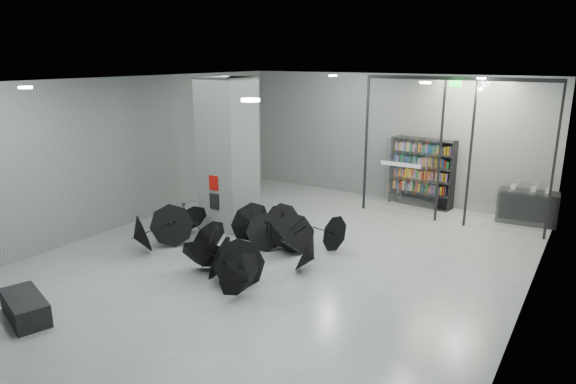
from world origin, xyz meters
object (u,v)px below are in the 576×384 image
Objects in this scene: shop_counter at (527,207)px; umbrella_cluster at (243,244)px; column at (228,154)px; bookshelf at (422,172)px; bench at (25,307)px.

umbrella_cluster is at bearing -135.44° from shop_counter.
shop_counter is at bearing 34.23° from column.
column reaches higher than shop_counter.
umbrella_cluster is at bearing -100.52° from bookshelf.
umbrella_cluster is (1.63, -1.56, -1.70)m from column.
bookshelf is 0.41× the size of umbrella_cluster.
column is 8.37m from shop_counter.
shop_counter is 0.30× the size of umbrella_cluster.
shop_counter is (6.69, 10.53, 0.25)m from bench.
bench is 0.62× the size of bookshelf.
umbrella_cluster is (-2.12, -6.31, -0.75)m from bookshelf.
umbrella_cluster reaches higher than bench.
column is 2.82m from umbrella_cluster.
bookshelf is at bearing 71.42° from umbrella_cluster.
umbrella_cluster is at bearing -43.70° from column.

